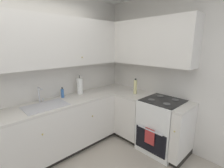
% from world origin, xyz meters
% --- Properties ---
extents(wall_back, '(4.03, 0.05, 2.62)m').
position_xyz_m(wall_back, '(0.00, 1.44, 1.31)').
color(wall_back, silver).
rests_on(wall_back, ground_plane).
extents(wall_right, '(0.05, 2.93, 2.62)m').
position_xyz_m(wall_right, '(1.99, 0.00, 1.31)').
color(wall_right, silver).
rests_on(wall_right, ground_plane).
extents(lower_cabinets_back, '(1.89, 0.62, 0.86)m').
position_xyz_m(lower_cabinets_back, '(0.42, 1.12, 0.43)').
color(lower_cabinets_back, silver).
rests_on(lower_cabinets_back, ground_plane).
extents(countertop_back, '(3.10, 0.60, 0.03)m').
position_xyz_m(countertop_back, '(0.42, 1.12, 0.88)').
color(countertop_back, beige).
rests_on(countertop_back, lower_cabinets_back).
extents(lower_cabinets_right, '(0.62, 1.28, 0.86)m').
position_xyz_m(lower_cabinets_right, '(1.67, 0.35, 0.43)').
color(lower_cabinets_right, silver).
rests_on(lower_cabinets_right, ground_plane).
extents(countertop_right, '(0.60, 1.28, 0.03)m').
position_xyz_m(countertop_right, '(1.66, 0.35, 0.88)').
color(countertop_right, beige).
rests_on(countertop_right, lower_cabinets_right).
extents(oven_range, '(0.68, 0.62, 1.04)m').
position_xyz_m(oven_range, '(1.68, -0.01, 0.46)').
color(oven_range, white).
rests_on(oven_range, ground_plane).
extents(upper_cabinets_back, '(2.78, 0.34, 0.77)m').
position_xyz_m(upper_cabinets_back, '(0.26, 1.26, 1.83)').
color(upper_cabinets_back, silver).
extents(upper_cabinets_right, '(0.32, 1.81, 0.77)m').
position_xyz_m(upper_cabinets_right, '(1.80, 0.51, 1.83)').
color(upper_cabinets_right, silver).
extents(sink, '(0.61, 0.40, 0.10)m').
position_xyz_m(sink, '(0.18, 1.09, 0.85)').
color(sink, '#B7B7BC').
rests_on(sink, countertop_back).
extents(faucet, '(0.07, 0.16, 0.25)m').
position_xyz_m(faucet, '(0.19, 1.30, 1.04)').
color(faucet, silver).
rests_on(faucet, countertop_back).
extents(soap_bottle, '(0.05, 0.05, 0.18)m').
position_xyz_m(soap_bottle, '(0.57, 1.30, 0.97)').
color(soap_bottle, '#3F72BF').
rests_on(soap_bottle, countertop_back).
extents(paper_towel_roll, '(0.11, 0.11, 0.36)m').
position_xyz_m(paper_towel_roll, '(0.91, 1.28, 1.05)').
color(paper_towel_roll, white).
rests_on(paper_towel_roll, countertop_back).
extents(oil_bottle, '(0.06, 0.06, 0.29)m').
position_xyz_m(oil_bottle, '(1.66, 0.56, 1.03)').
color(oil_bottle, beige).
rests_on(oil_bottle, countertop_right).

